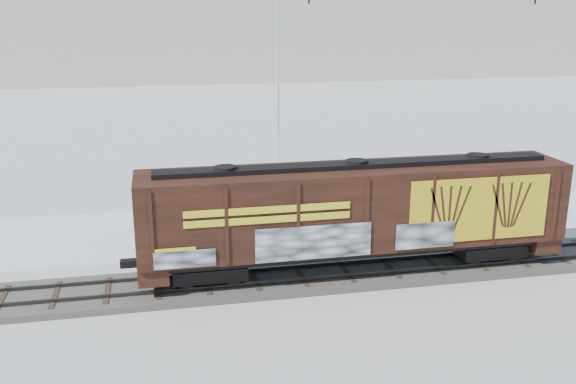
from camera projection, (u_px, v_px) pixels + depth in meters
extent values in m
plane|color=white|center=(301.00, 280.00, 27.46)|extent=(500.00, 500.00, 0.00)
cube|color=#59544C|center=(301.00, 277.00, 27.42)|extent=(50.00, 3.40, 0.28)
cube|color=#33302D|center=(305.00, 279.00, 26.69)|extent=(50.00, 0.10, 0.15)
cube|color=#33302D|center=(297.00, 266.00, 28.04)|extent=(50.00, 0.10, 0.15)
cube|color=white|center=(270.00, 225.00, 34.52)|extent=(40.00, 8.00, 0.03)
cube|color=white|center=(183.00, 39.00, 115.24)|extent=(360.00, 40.00, 12.00)
cube|color=white|center=(175.00, 5.00, 141.84)|extent=(360.00, 40.00, 24.00)
cube|color=black|center=(209.00, 268.00, 26.46)|extent=(3.00, 2.00, 0.90)
cube|color=black|center=(486.00, 246.00, 28.91)|extent=(3.00, 2.00, 0.90)
cylinder|color=black|center=(187.00, 278.00, 25.54)|extent=(0.90, 0.12, 0.90)
cube|color=black|center=(354.00, 246.00, 27.54)|extent=(18.16, 2.40, 0.25)
cube|color=#3B1910|center=(355.00, 206.00, 27.05)|extent=(18.16, 3.00, 3.34)
cube|color=black|center=(357.00, 165.00, 26.56)|extent=(16.71, 0.90, 0.20)
cube|color=#BE9317|center=(480.00, 209.00, 26.56)|extent=(6.17, 0.03, 2.71)
cube|color=gold|center=(269.00, 215.00, 24.72)|extent=(6.54, 0.02, 0.70)
cube|color=silver|center=(314.00, 242.00, 25.41)|extent=(4.72, 0.03, 1.40)
cylinder|color=silver|center=(278.00, 192.00, 40.44)|extent=(0.90, 0.90, 0.20)
cylinder|color=silver|center=(278.00, 88.00, 38.64)|extent=(0.14, 0.14, 13.28)
imported|color=silver|center=(203.00, 217.00, 33.19)|extent=(5.00, 3.05, 1.59)
imported|color=white|center=(239.00, 225.00, 32.20)|extent=(4.43, 2.16, 1.40)
imported|color=black|center=(309.00, 216.00, 33.50)|extent=(5.66, 3.54, 1.53)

